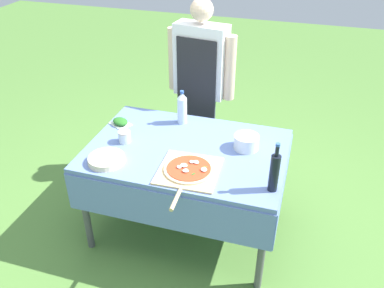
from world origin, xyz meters
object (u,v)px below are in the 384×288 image
Objects in this scene: water_bottle at (182,108)px; sauce_jar at (125,137)px; mixing_tub at (246,142)px; person_cook at (201,78)px; oil_bottle at (274,172)px; plate_stack at (107,159)px; pizza_on_peel at (189,171)px; herb_container at (120,122)px; prep_table at (187,158)px.

water_bottle reaches higher than sauce_jar.
mixing_tub is at bearing 11.35° from sauce_jar.
person_cook is 1.28m from oil_bottle.
water_bottle is 1.08× the size of plate_stack.
herb_container is (-0.67, 0.43, 0.01)m from pizza_on_peel.
herb_container is 0.97m from mixing_tub.
water_bottle is at bearing 64.40° from plate_stack.
prep_table is 0.30m from pizza_on_peel.
water_bottle is 0.72m from plate_stack.
oil_bottle is 1.09m from sauce_jar.
oil_bottle reaches higher than water_bottle.
pizza_on_peel is at bearing 109.83° from person_cook.
plate_stack is (-0.84, -0.43, -0.03)m from mixing_tub.
pizza_on_peel reaches higher than plate_stack.
water_bottle is (-0.02, -0.43, -0.07)m from person_cook.
person_cook is at bearing 125.22° from oil_bottle.
prep_table is at bearing 6.29° from sauce_jar.
pizza_on_peel is at bearing -32.64° from herb_container.
person_cook is 2.68× the size of pizza_on_peel.
sauce_jar reaches higher than prep_table.
oil_bottle is at bearing 133.25° from person_cook.
herb_container is at bearing 105.06° from plate_stack.
mixing_tub reaches higher than plate_stack.
person_cook is at bearing 68.37° from sauce_jar.
sauce_jar is at bearing -57.56° from herb_container.
water_bottle is 0.58m from mixing_tub.
plate_stack is (-0.31, -0.64, -0.10)m from water_bottle.
plate_stack is at bearing -74.94° from herb_container.
water_bottle is at bearing 51.86° from sauce_jar.
prep_table is 7.24× the size of herb_container.
plate_stack is at bearing -178.63° from oil_bottle.
person_cook is (-0.12, 0.76, 0.27)m from prep_table.
mixing_tub is (-0.23, 0.40, -0.08)m from oil_bottle.
prep_table is at bearing -163.15° from mixing_tub.
pizza_on_peel and herb_container have the same top height.
person_cook is 8.25× the size of herb_container.
mixing_tub is (0.39, 0.12, 0.13)m from prep_table.
oil_bottle reaches higher than pizza_on_peel.
person_cook is 0.43m from water_bottle.
prep_table is 15.66× the size of sauce_jar.
person_cook reaches higher than water_bottle.
plate_stack reaches higher than prep_table.
plate_stack is (-0.45, -0.31, 0.10)m from prep_table.
mixing_tub is at bearing -2.92° from herb_container.
oil_bottle is 1.88× the size of mixing_tub.
pizza_on_peel is at bearing 177.69° from oil_bottle.
oil_bottle is at bearing -12.56° from sauce_jar.
sauce_jar is at bearing -173.71° from prep_table.
pizza_on_peel is 2.37× the size of plate_stack.
water_bottle reaches higher than herb_container.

